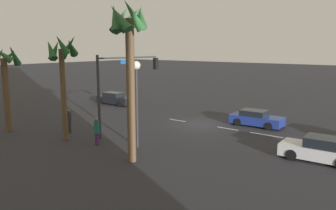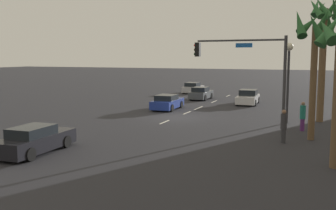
{
  "view_description": "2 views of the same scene",
  "coord_description": "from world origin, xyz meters",
  "px_view_note": "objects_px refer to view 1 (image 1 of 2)",
  "views": [
    {
      "loc": [
        -15.05,
        24.0,
        6.61
      ],
      "look_at": [
        2.92,
        0.8,
        1.48
      ],
      "focal_mm": 35.63,
      "sensor_mm": 36.0,
      "label": 1
    },
    {
      "loc": [
        29.06,
        10.78,
        4.86
      ],
      "look_at": [
        2.01,
        0.1,
        1.22
      ],
      "focal_mm": 42.65,
      "sensor_mm": 36.0,
      "label": 2
    }
  ],
  "objects_px": {
    "palm_tree_1": "(62,61)",
    "palm_tree_0": "(4,71)",
    "car_2": "(256,119)",
    "palm_tree_2": "(129,46)",
    "pedestrian_1": "(69,120)",
    "car_1": "(115,99)",
    "traffic_signal": "(122,79)",
    "pedestrian_0": "(97,130)",
    "car_0": "(320,150)",
    "streetlamp": "(136,87)"
  },
  "relations": [
    {
      "from": "palm_tree_1",
      "to": "palm_tree_0",
      "type": "bearing_deg",
      "value": 12.67
    },
    {
      "from": "car_2",
      "to": "palm_tree_2",
      "type": "height_order",
      "value": "palm_tree_2"
    },
    {
      "from": "palm_tree_1",
      "to": "palm_tree_2",
      "type": "distance_m",
      "value": 7.0
    },
    {
      "from": "pedestrian_1",
      "to": "palm_tree_2",
      "type": "height_order",
      "value": "palm_tree_2"
    },
    {
      "from": "car_1",
      "to": "pedestrian_1",
      "type": "xyz_separation_m",
      "value": [
        -6.9,
        11.3,
        0.35
      ]
    },
    {
      "from": "car_2",
      "to": "pedestrian_1",
      "type": "bearing_deg",
      "value": 46.58
    },
    {
      "from": "palm_tree_1",
      "to": "palm_tree_2",
      "type": "height_order",
      "value": "palm_tree_2"
    },
    {
      "from": "traffic_signal",
      "to": "pedestrian_1",
      "type": "distance_m",
      "value": 5.24
    },
    {
      "from": "palm_tree_0",
      "to": "pedestrian_0",
      "type": "bearing_deg",
      "value": -167.63
    },
    {
      "from": "car_0",
      "to": "streetlamp",
      "type": "relative_size",
      "value": 0.76
    },
    {
      "from": "car_1",
      "to": "palm_tree_0",
      "type": "height_order",
      "value": "palm_tree_0"
    },
    {
      "from": "palm_tree_0",
      "to": "palm_tree_1",
      "type": "bearing_deg",
      "value": -167.33
    },
    {
      "from": "car_2",
      "to": "traffic_signal",
      "type": "bearing_deg",
      "value": 50.26
    },
    {
      "from": "car_1",
      "to": "traffic_signal",
      "type": "height_order",
      "value": "traffic_signal"
    },
    {
      "from": "palm_tree_0",
      "to": "palm_tree_2",
      "type": "height_order",
      "value": "palm_tree_2"
    },
    {
      "from": "car_2",
      "to": "streetlamp",
      "type": "bearing_deg",
      "value": 70.74
    },
    {
      "from": "car_1",
      "to": "car_2",
      "type": "xyz_separation_m",
      "value": [
        -17.43,
        0.17,
        -0.02
      ]
    },
    {
      "from": "pedestrian_1",
      "to": "pedestrian_0",
      "type": "bearing_deg",
      "value": 169.29
    },
    {
      "from": "streetlamp",
      "to": "pedestrian_1",
      "type": "height_order",
      "value": "streetlamp"
    },
    {
      "from": "car_1",
      "to": "palm_tree_0",
      "type": "xyz_separation_m",
      "value": [
        -2.65,
        13.93,
        4.14
      ]
    },
    {
      "from": "palm_tree_0",
      "to": "car_1",
      "type": "bearing_deg",
      "value": -79.22
    },
    {
      "from": "car_0",
      "to": "palm_tree_0",
      "type": "height_order",
      "value": "palm_tree_0"
    },
    {
      "from": "streetlamp",
      "to": "palm_tree_0",
      "type": "bearing_deg",
      "value": 15.44
    },
    {
      "from": "palm_tree_0",
      "to": "palm_tree_1",
      "type": "xyz_separation_m",
      "value": [
        -5.71,
        -1.28,
        0.85
      ]
    },
    {
      "from": "traffic_signal",
      "to": "palm_tree_1",
      "type": "distance_m",
      "value": 4.5
    },
    {
      "from": "car_1",
      "to": "car_2",
      "type": "distance_m",
      "value": 17.43
    },
    {
      "from": "car_0",
      "to": "palm_tree_1",
      "type": "xyz_separation_m",
      "value": [
        15.61,
        6.4,
        4.98
      ]
    },
    {
      "from": "streetlamp",
      "to": "pedestrian_1",
      "type": "relative_size",
      "value": 3.06
    },
    {
      "from": "pedestrian_1",
      "to": "palm_tree_2",
      "type": "bearing_deg",
      "value": 167.66
    },
    {
      "from": "car_1",
      "to": "streetlamp",
      "type": "xyz_separation_m",
      "value": [
        -13.69,
        10.88,
        3.4
      ]
    },
    {
      "from": "car_0",
      "to": "palm_tree_2",
      "type": "relative_size",
      "value": 0.48
    },
    {
      "from": "car_0",
      "to": "car_1",
      "type": "xyz_separation_m",
      "value": [
        23.97,
        -6.24,
        -0.02
      ]
    },
    {
      "from": "pedestrian_0",
      "to": "streetlamp",
      "type": "bearing_deg",
      "value": -155.42
    },
    {
      "from": "car_0",
      "to": "traffic_signal",
      "type": "height_order",
      "value": "traffic_signal"
    },
    {
      "from": "palm_tree_2",
      "to": "palm_tree_1",
      "type": "bearing_deg",
      "value": -4.03
    },
    {
      "from": "traffic_signal",
      "to": "pedestrian_1",
      "type": "relative_size",
      "value": 3.32
    },
    {
      "from": "car_2",
      "to": "traffic_signal",
      "type": "relative_size",
      "value": 0.7
    },
    {
      "from": "car_1",
      "to": "pedestrian_0",
      "type": "xyz_separation_m",
      "value": [
        -11.05,
        12.08,
        0.35
      ]
    },
    {
      "from": "traffic_signal",
      "to": "palm_tree_1",
      "type": "relative_size",
      "value": 0.82
    },
    {
      "from": "car_0",
      "to": "palm_tree_2",
      "type": "height_order",
      "value": "palm_tree_2"
    },
    {
      "from": "car_2",
      "to": "palm_tree_1",
      "type": "bearing_deg",
      "value": 53.97
    },
    {
      "from": "traffic_signal",
      "to": "pedestrian_0",
      "type": "relative_size",
      "value": 3.28
    },
    {
      "from": "car_0",
      "to": "pedestrian_0",
      "type": "bearing_deg",
      "value": 24.33
    },
    {
      "from": "car_1",
      "to": "palm_tree_0",
      "type": "bearing_deg",
      "value": 100.78
    },
    {
      "from": "palm_tree_0",
      "to": "palm_tree_1",
      "type": "distance_m",
      "value": 5.92
    },
    {
      "from": "streetlamp",
      "to": "pedestrian_1",
      "type": "xyz_separation_m",
      "value": [
        6.79,
        0.42,
        -3.06
      ]
    },
    {
      "from": "car_1",
      "to": "pedestrian_1",
      "type": "distance_m",
      "value": 13.25
    },
    {
      "from": "car_0",
      "to": "traffic_signal",
      "type": "relative_size",
      "value": 0.7
    },
    {
      "from": "streetlamp",
      "to": "palm_tree_0",
      "type": "height_order",
      "value": "palm_tree_0"
    },
    {
      "from": "pedestrian_0",
      "to": "palm_tree_1",
      "type": "relative_size",
      "value": 0.25
    }
  ]
}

